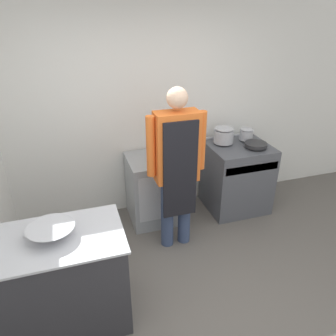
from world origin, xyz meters
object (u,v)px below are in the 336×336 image
Objects in this scene: stock_pot at (224,135)px; sauce_pot at (246,134)px; saute_pan at (256,145)px; person_cook at (177,162)px; fridge_unit at (155,189)px; mixing_bowl at (51,232)px; stove at (236,177)px.

stock_pot is 0.33m from sauce_pot.
sauce_pot is (0.33, 0.00, -0.03)m from stock_pot.
saute_pan is 0.25m from sauce_pot.
saute_pan is 1.62× the size of sauce_pot.
person_cook is 6.54× the size of saute_pan.
saute_pan is (1.25, -0.19, 0.52)m from fridge_unit.
mixing_bowl reaches higher than saute_pan.
mixing_bowl is 1.46× the size of stock_pot.
stock_pot is 0.41m from saute_pan.
stock_pot is (-0.17, 0.12, 0.57)m from stove.
fridge_unit is 1.78m from mixing_bowl.
stove is 1.09× the size of fridge_unit.
person_cook is (0.08, -0.57, 0.61)m from fridge_unit.
person_cook reaches higher than fridge_unit.
saute_pan is at bearing 17.77° from person_cook.
person_cook reaches higher than sauce_pot.
person_cook is 10.59× the size of sauce_pot.
stove is 5.36× the size of sauce_pot.
fridge_unit is at bearing 98.25° from person_cook.
stock_pot is at bearing 31.84° from mixing_bowl.
sauce_pot reaches higher than saute_pan.
stock_pot reaches higher than fridge_unit.
stove is at bearing 141.82° from saute_pan.
person_cook is (-1.02, -0.50, 0.58)m from stove.
fridge_unit is 3.38× the size of stock_pot.
saute_pan is at bearing -8.71° from fridge_unit.
fridge_unit is at bearing 176.29° from stove.
fridge_unit is at bearing -176.83° from stock_pot.
stove is 2.60m from mixing_bowl.
fridge_unit is at bearing -177.65° from sauce_pot.
stock_pot is at bearing 144.54° from stove.
mixing_bowl is 2.47m from stock_pot.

